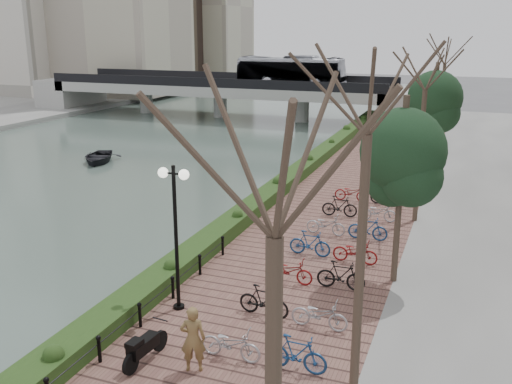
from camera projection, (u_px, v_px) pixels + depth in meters
The scene contains 11 objects.
river_water at pixel (110, 154), 42.51m from camera, with size 30.00×130.00×0.02m, color #4A5D53.
promenade at pixel (337, 207), 29.19m from camera, with size 8.00×75.00×0.50m, color brown.
hedge at pixel (289, 179), 32.45m from camera, with size 1.10×56.00×0.60m, color #1F3B15.
chain_fence at pixel (121, 332), 16.00m from camera, with size 0.10×14.10×0.70m.
lamppost at pixel (175, 207), 17.20m from camera, with size 1.02×0.32×4.66m.
motorcycle at pixel (146, 345), 15.08m from camera, with size 0.49×1.56×0.97m, color black, non-canonical shape.
pedestrian at pixel (193, 339), 14.61m from camera, with size 0.66×0.43×1.81m, color brown.
bicycle_parking at pixel (332, 247), 21.88m from camera, with size 2.40×17.32×1.00m.
street_trees at pixel (412, 170), 22.54m from camera, with size 3.20×37.12×6.80m.
bridge at pixel (234, 85), 58.98m from camera, with size 36.00×10.77×6.50m.
boat at pixel (98, 157), 39.85m from camera, with size 2.68×3.75×0.78m, color black.
Camera 1 is at (10.05, -9.99, 9.07)m, focal length 40.00 mm.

